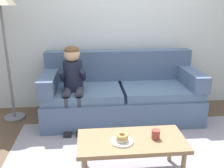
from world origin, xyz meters
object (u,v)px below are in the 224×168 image
object	(u,v)px
coffee_table	(132,143)
person_child	(73,79)
donut	(122,139)
mug	(156,134)
couch	(121,95)
toy_controller	(170,144)
floor_lamp	(0,6)

from	to	relation	value
coffee_table	person_child	bearing A→B (deg)	117.83
coffee_table	donut	bearing A→B (deg)	-156.36
coffee_table	mug	size ratio (longest dim) A/B	11.31
couch	toy_controller	distance (m)	1.03
donut	mug	distance (m)	0.32
person_child	donut	bearing A→B (deg)	-66.90
donut	toy_controller	size ratio (longest dim) A/B	0.53
person_child	couch	bearing A→B (deg)	17.27
floor_lamp	toy_controller	bearing A→B (deg)	-25.11
coffee_table	mug	distance (m)	0.24
person_child	toy_controller	world-z (taller)	person_child
coffee_table	donut	distance (m)	0.13
coffee_table	toy_controller	bearing A→B (deg)	40.92
donut	toy_controller	bearing A→B (deg)	38.77
person_child	floor_lamp	distance (m)	1.33
floor_lamp	donut	bearing A→B (deg)	-46.60
floor_lamp	mug	bearing A→B (deg)	-40.06
coffee_table	person_child	distance (m)	1.32
couch	person_child	size ratio (longest dim) A/B	2.00
couch	mug	world-z (taller)	couch
couch	toy_controller	xyz separation A→B (m)	(0.48, -0.86, -0.32)
coffee_table	toy_controller	distance (m)	0.80
person_child	floor_lamp	size ratio (longest dim) A/B	0.59
couch	floor_lamp	bearing A→B (deg)	176.26
coffee_table	toy_controller	xyz separation A→B (m)	(0.55, 0.48, -0.33)
person_child	mug	distance (m)	1.42
coffee_table	donut	size ratio (longest dim) A/B	8.48
coffee_table	toy_controller	size ratio (longest dim) A/B	4.50
couch	coffee_table	xyz separation A→B (m)	(-0.07, -1.34, 0.01)
donut	floor_lamp	world-z (taller)	floor_lamp
person_child	floor_lamp	bearing A→B (deg)	160.98
couch	floor_lamp	xyz separation A→B (m)	(-1.57, 0.10, 1.25)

